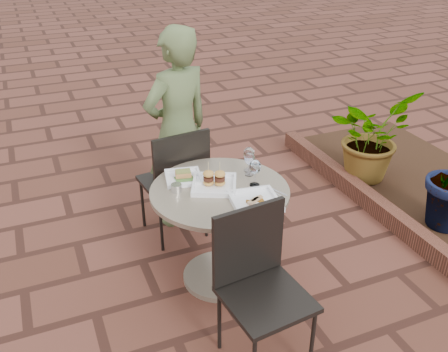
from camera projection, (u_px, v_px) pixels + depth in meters
name	position (u px, v px, depth m)	size (l,w,h in m)	color
ground	(215.00, 281.00, 3.51)	(60.00, 60.00, 0.00)	brown
cafe_table	(220.00, 221.00, 3.32)	(0.90, 0.90, 0.73)	gray
chair_far	(177.00, 176.00, 3.72)	(0.49, 0.49, 0.93)	black
chair_near	(258.00, 275.00, 2.74)	(0.49, 0.49, 0.93)	black
diner	(178.00, 130.00, 3.85)	(0.59, 0.38, 1.61)	#4C5C33
plate_salmon	(183.00, 177.00, 3.30)	(0.27, 0.27, 0.06)	white
plate_sliders	(214.00, 182.00, 3.21)	(0.37, 0.37, 0.18)	white
plate_tuna	(255.00, 201.00, 3.04)	(0.32, 0.32, 0.03)	white
wine_glass_right	(255.00, 168.00, 3.18)	(0.08, 0.08, 0.18)	white
wine_glass_mid	(250.00, 159.00, 3.31)	(0.07, 0.07, 0.17)	white
wine_glass_far	(249.00, 154.00, 3.36)	(0.07, 0.07, 0.17)	white
steel_ramekin	(176.00, 188.00, 3.16)	(0.07, 0.07, 0.05)	silver
cutlery_set	(273.00, 192.00, 3.16)	(0.09, 0.20, 0.00)	silver
planter_curb	(376.00, 205.00, 4.26)	(0.12, 3.00, 0.15)	brown
mulch_bed	(439.00, 194.00, 4.52)	(1.30, 3.00, 0.06)	black
potted_plant_a	(370.00, 135.00, 4.56)	(0.75, 0.65, 0.84)	#33662D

